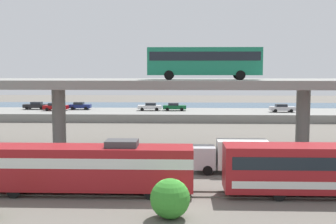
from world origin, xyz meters
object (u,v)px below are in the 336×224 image
object	(u,v)px
train_locomotive	(75,166)
parked_car_4	(36,105)
parked_car_1	(55,107)
parked_car_5	(174,107)
transit_bus_on_overpass	(204,60)
service_truck_west	(232,155)
parked_car_2	(150,107)
parked_car_3	(80,106)
parked_car_0	(282,108)

from	to	relation	value
train_locomotive	parked_car_4	xyz separation A→B (m)	(-21.34, 53.56, 0.07)
parked_car_1	parked_car_4	size ratio (longest dim) A/B	1.00
parked_car_5	parked_car_1	bearing A→B (deg)	-177.88
transit_bus_on_overpass	service_truck_west	world-z (taller)	transit_bus_on_overpass
parked_car_2	parked_car_5	size ratio (longest dim) A/B	1.02
service_truck_west	parked_car_4	bearing A→B (deg)	-53.63
service_truck_west	parked_car_1	distance (m)	52.65
parked_car_1	parked_car_3	size ratio (longest dim) A/B	1.09
service_truck_west	parked_car_4	size ratio (longest dim) A/B	1.46
train_locomotive	transit_bus_on_overpass	bearing A→B (deg)	-125.66
train_locomotive	parked_car_3	size ratio (longest dim) A/B	4.10
parked_car_2	transit_bus_on_overpass	bearing A→B (deg)	103.15
parked_car_1	parked_car_5	xyz separation A→B (m)	(23.03, 0.85, -0.00)
train_locomotive	transit_bus_on_overpass	distance (m)	19.66
train_locomotive	parked_car_3	bearing A→B (deg)	-76.91
parked_car_5	parked_car_3	bearing A→B (deg)	175.33
service_truck_west	parked_car_1	bearing A→B (deg)	-56.14
train_locomotive	service_truck_west	xyz separation A→B (m)	(12.75, 7.28, -0.55)
transit_bus_on_overpass	parked_car_3	bearing A→B (deg)	-59.59
parked_car_2	parked_car_5	xyz separation A→B (m)	(4.75, 0.07, 0.00)
parked_car_4	parked_car_3	bearing A→B (deg)	178.89
parked_car_3	parked_car_4	world-z (taller)	same
parked_car_2	parked_car_1	bearing A→B (deg)	2.44
parked_car_0	parked_car_3	size ratio (longest dim) A/B	1.10
parked_car_0	parked_car_2	bearing A→B (deg)	175.12
parked_car_0	parked_car_2	distance (m)	25.04
parked_car_1	parked_car_4	distance (m)	5.41
parked_car_3	parked_car_5	world-z (taller)	same
parked_car_4	parked_car_1	bearing A→B (deg)	151.69
parked_car_2	parked_car_5	world-z (taller)	same
parked_car_3	parked_car_5	xyz separation A→B (m)	(18.86, -1.54, 0.00)
parked_car_0	train_locomotive	bearing A→B (deg)	-118.23
parked_car_1	parked_car_2	xyz separation A→B (m)	(18.28, 0.78, -0.00)
service_truck_west	parked_car_5	bearing A→B (deg)	-81.96
service_truck_west	parked_car_3	bearing A→B (deg)	-61.38
parked_car_4	parked_car_5	size ratio (longest dim) A/B	1.04
transit_bus_on_overpass	parked_car_2	distance (m)	39.14
parked_car_3	parked_car_4	distance (m)	8.93
parked_car_3	transit_bus_on_overpass	bearing A→B (deg)	-59.59
train_locomotive	parked_car_3	distance (m)	54.81
parked_car_1	parked_car_2	size ratio (longest dim) A/B	1.02
parked_car_0	transit_bus_on_overpass	bearing A→B (deg)	-114.81
parked_car_5	parked_car_2	bearing A→B (deg)	-179.15
transit_bus_on_overpass	parked_car_4	distance (m)	50.99
parked_car_0	parked_car_4	distance (m)	48.15
transit_bus_on_overpass	parked_car_5	size ratio (longest dim) A/B	2.68
parked_car_1	parked_car_4	bearing A→B (deg)	151.69
transit_bus_on_overpass	service_truck_west	bearing A→B (deg)	107.96
parked_car_4	parked_car_5	xyz separation A→B (m)	(27.79, -1.71, 0.00)
parked_car_1	parked_car_3	xyz separation A→B (m)	(4.17, 2.39, -0.00)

